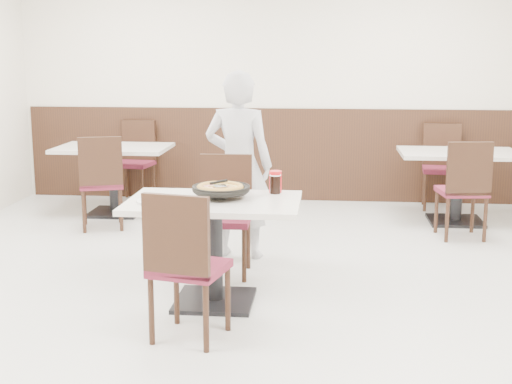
# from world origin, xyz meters

# --- Properties ---
(floor) EXTENTS (7.00, 7.00, 0.00)m
(floor) POSITION_xyz_m (0.00, 0.00, 0.00)
(floor) COLOR #A4A5A0
(floor) RESTS_ON ground
(wall_back) EXTENTS (6.00, 0.04, 2.80)m
(wall_back) POSITION_xyz_m (0.00, 3.50, 1.40)
(wall_back) COLOR beige
(wall_back) RESTS_ON floor
(wall_front) EXTENTS (6.00, 0.04, 2.80)m
(wall_front) POSITION_xyz_m (0.00, -3.50, 1.40)
(wall_front) COLOR beige
(wall_front) RESTS_ON floor
(wainscot_back) EXTENTS (5.90, 0.03, 1.10)m
(wainscot_back) POSITION_xyz_m (0.00, 3.48, 0.55)
(wainscot_back) COLOR black
(wainscot_back) RESTS_ON floor
(main_table) EXTENTS (1.26, 0.89, 0.75)m
(main_table) POSITION_xyz_m (-0.12, -0.15, 0.38)
(main_table) COLOR beige
(main_table) RESTS_ON floor
(chair_near) EXTENTS (0.50, 0.50, 0.95)m
(chair_near) POSITION_xyz_m (-0.17, -0.79, 0.47)
(chair_near) COLOR black
(chair_near) RESTS_ON floor
(chair_far) EXTENTS (0.43, 0.43, 0.95)m
(chair_far) POSITION_xyz_m (-0.14, 0.50, 0.47)
(chair_far) COLOR black
(chair_far) RESTS_ON floor
(trivet) EXTENTS (0.14, 0.14, 0.04)m
(trivet) POSITION_xyz_m (-0.10, -0.08, 0.77)
(trivet) COLOR black
(trivet) RESTS_ON main_table
(pizza_pan) EXTENTS (0.39, 0.39, 0.01)m
(pizza_pan) POSITION_xyz_m (-0.07, -0.08, 0.79)
(pizza_pan) COLOR black
(pizza_pan) RESTS_ON trivet
(pizza) EXTENTS (0.31, 0.31, 0.02)m
(pizza) POSITION_xyz_m (-0.08, -0.08, 0.81)
(pizza) COLOR #B88D43
(pizza) RESTS_ON pizza_pan
(pizza_server) EXTENTS (0.11, 0.12, 0.00)m
(pizza_server) POSITION_xyz_m (-0.07, -0.11, 0.84)
(pizza_server) COLOR silver
(pizza_server) RESTS_ON pizza
(napkin) EXTENTS (0.17, 0.17, 0.00)m
(napkin) POSITION_xyz_m (-0.51, -0.31, 0.75)
(napkin) COLOR white
(napkin) RESTS_ON main_table
(side_plate) EXTENTS (0.21, 0.21, 0.01)m
(side_plate) POSITION_xyz_m (-0.53, -0.28, 0.76)
(side_plate) COLOR white
(side_plate) RESTS_ON napkin
(fork) EXTENTS (0.03, 0.15, 0.00)m
(fork) POSITION_xyz_m (-0.49, -0.24, 0.77)
(fork) COLOR silver
(fork) RESTS_ON side_plate
(cola_glass) EXTENTS (0.08, 0.08, 0.13)m
(cola_glass) POSITION_xyz_m (0.29, 0.12, 0.81)
(cola_glass) COLOR black
(cola_glass) RESTS_ON main_table
(red_cup) EXTENTS (0.10, 0.10, 0.16)m
(red_cup) POSITION_xyz_m (0.29, 0.16, 0.83)
(red_cup) COLOR red
(red_cup) RESTS_ON main_table
(diner_person) EXTENTS (0.64, 0.46, 1.61)m
(diner_person) POSITION_xyz_m (-0.09, 1.04, 0.81)
(diner_person) COLOR silver
(diner_person) RESTS_ON floor
(bg_table_left) EXTENTS (1.29, 0.95, 0.75)m
(bg_table_left) POSITION_xyz_m (-1.65, 2.54, 0.38)
(bg_table_left) COLOR beige
(bg_table_left) RESTS_ON floor
(bg_chair_left_near) EXTENTS (0.53, 0.53, 0.95)m
(bg_chair_left_near) POSITION_xyz_m (-1.59, 1.91, 0.47)
(bg_chair_left_near) COLOR black
(bg_chair_left_near) RESTS_ON floor
(bg_chair_left_far) EXTENTS (0.47, 0.47, 0.95)m
(bg_chair_left_far) POSITION_xyz_m (-1.62, 3.22, 0.47)
(bg_chair_left_far) COLOR black
(bg_chair_left_far) RESTS_ON floor
(bg_table_right) EXTENTS (1.21, 0.81, 0.75)m
(bg_table_right) POSITION_xyz_m (2.02, 2.50, 0.38)
(bg_table_right) COLOR beige
(bg_table_right) RESTS_ON floor
(bg_chair_right_near) EXTENTS (0.47, 0.47, 0.95)m
(bg_chair_right_near) POSITION_xyz_m (1.95, 1.88, 0.47)
(bg_chair_right_near) COLOR black
(bg_chair_right_near) RESTS_ON floor
(bg_chair_right_far) EXTENTS (0.46, 0.46, 0.95)m
(bg_chair_right_far) POSITION_xyz_m (1.96, 3.16, 0.47)
(bg_chair_right_far) COLOR black
(bg_chair_right_far) RESTS_ON floor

